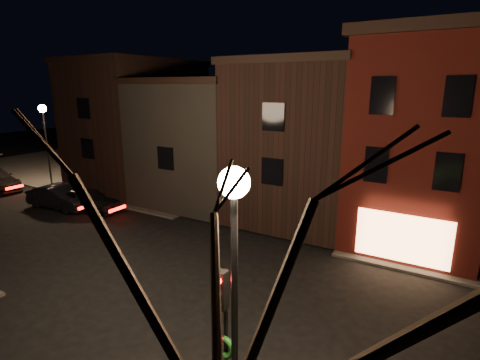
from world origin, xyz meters
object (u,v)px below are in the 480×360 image
at_px(parked_car_b, 60,197).
at_px(traffic_signal, 223,325).
at_px(street_lamp_near, 234,240).
at_px(bare_tree_right, 216,259).
at_px(parked_car_a, 89,200).
at_px(street_lamp_far, 44,123).

bearing_deg(parked_car_b, traffic_signal, -119.66).
bearing_deg(traffic_signal, street_lamp_near, -39.37).
relative_size(street_lamp_near, bare_tree_right, 0.76).
bearing_deg(parked_car_a, street_lamp_far, 65.39).
bearing_deg(parked_car_a, bare_tree_right, -129.56).
height_order(street_lamp_far, parked_car_b, street_lamp_far).
xyz_separation_m(parked_car_a, parked_car_b, (-2.12, -0.62, 0.01)).
xyz_separation_m(traffic_signal, parked_car_a, (-16.46, 9.02, -2.04)).
bearing_deg(parked_car_b, bare_tree_right, -124.42).
xyz_separation_m(bare_tree_right, parked_car_b, (-20.48, 11.40, -5.36)).
relative_size(street_lamp_near, street_lamp_far, 1.00).
xyz_separation_m(bare_tree_right, parked_car_a, (-18.36, 12.02, -5.38)).
xyz_separation_m(street_lamp_near, bare_tree_right, (1.30, -2.50, 0.97)).
bearing_deg(bare_tree_right, street_lamp_near, 117.47).
xyz_separation_m(traffic_signal, bare_tree_right, (1.90, -2.99, 3.34)).
bearing_deg(street_lamp_near, traffic_signal, 140.63).
relative_size(bare_tree_right, parked_car_a, 1.88).
bearing_deg(parked_car_a, traffic_signal, -125.09).
relative_size(traffic_signal, bare_tree_right, 0.48).
distance_m(street_lamp_near, traffic_signal, 2.49).
height_order(street_lamp_far, bare_tree_right, bare_tree_right).
distance_m(bare_tree_right, parked_car_b, 24.05).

